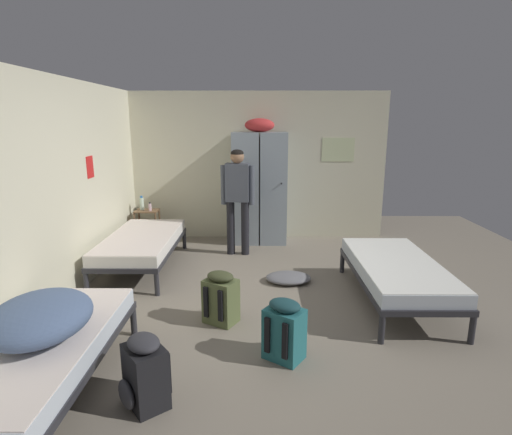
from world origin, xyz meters
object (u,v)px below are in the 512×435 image
bed_left_front (37,352)px  water_bottle (142,204)px  bed_left_rear (142,242)px  backpack_olive (221,298)px  clothes_pile_grey (288,278)px  bed_right (396,270)px  person_traveler (238,192)px  lotion_bottle (150,207)px  locker_bank (259,186)px  shelf_unit (147,223)px  bedding_heap (40,317)px  backpack_teal (285,330)px  backpack_black (144,373)px

bed_left_front → water_bottle: (-0.33, 4.01, 0.30)m
bed_left_rear → backpack_olive: (1.25, -1.56, -0.12)m
clothes_pile_grey → bed_right: bearing=-25.6°
bed_left_front → clothes_pile_grey: 3.05m
person_traveler → clothes_pile_grey: person_traveler is taller
bed_left_rear → lotion_bottle: size_ratio=12.95×
clothes_pile_grey → backpack_olive: bearing=-125.7°
bed_left_front → water_bottle: water_bottle is taller
locker_bank → shelf_unit: size_ratio=3.63×
backpack_olive → bed_left_rear: bearing=128.6°
person_traveler → water_bottle: person_traveler is taller
bed_right → bedding_heap: size_ratio=2.29×
bed_left_front → clothes_pile_grey: (2.01, 2.27, -0.32)m
locker_bank → lotion_bottle: size_ratio=14.11×
shelf_unit → backpack_teal: (2.11, -3.44, -0.09)m
bed_right → bed_left_front: same height
bed_left_front → backpack_black: 0.82m
locker_bank → backpack_olive: size_ratio=3.76×
bed_left_rear → backpack_olive: backpack_olive is taller
shelf_unit → person_traveler: person_traveler is taller
locker_bank → person_traveler: 0.75m
bed_left_rear → backpack_teal: 2.90m
backpack_black → locker_bank: bearing=78.6°
bed_left_front → locker_bank: bearing=68.1°
bedding_heap → backpack_black: (0.77, -0.11, -0.38)m
bedding_heap → person_traveler: (1.27, 3.38, 0.34)m
water_bottle → clothes_pile_grey: water_bottle is taller
bed_left_front → person_traveler: 3.70m
water_bottle → backpack_teal: 4.12m
locker_bank → backpack_black: locker_bank is taller
bed_left_front → backpack_olive: bearing=44.0°
backpack_black → backpack_teal: 1.22m
water_bottle → backpack_teal: bearing=-57.7°
shelf_unit → backpack_olive: size_ratio=1.04×
bed_right → water_bottle: (-3.53, 2.30, 0.30)m
clothes_pile_grey → lotion_bottle: bearing=142.7°
bedding_heap → backpack_teal: bearing=15.7°
water_bottle → lotion_bottle: water_bottle is taller
shelf_unit → locker_bank: bearing=3.0°
locker_bank → backpack_olive: 3.00m
water_bottle → backpack_black: size_ratio=0.44×
clothes_pile_grey → water_bottle: bearing=143.5°
backpack_black → backpack_olive: size_ratio=1.00×
backpack_black → clothes_pile_grey: (1.21, 2.35, -0.20)m
backpack_olive → clothes_pile_grey: (0.77, 1.07, -0.20)m
person_traveler → lotion_bottle: size_ratio=11.03×
water_bottle → backpack_olive: (1.58, -2.80, -0.42)m
locker_bank → bed_right: size_ratio=1.09×
lotion_bottle → backpack_teal: bearing=-59.1°
bedding_heap → backpack_black: bedding_heap is taller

